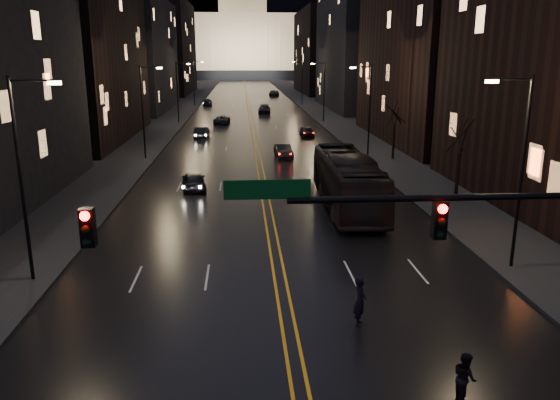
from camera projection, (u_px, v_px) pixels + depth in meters
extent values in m
cube|color=black|center=(247.00, 96.00, 140.82)|extent=(20.00, 320.00, 0.02)
cube|color=black|center=(192.00, 96.00, 139.84)|extent=(8.00, 320.00, 0.16)
cube|color=black|center=(301.00, 95.00, 141.77)|extent=(8.00, 320.00, 0.16)
cube|color=orange|center=(247.00, 96.00, 140.82)|extent=(0.62, 320.00, 0.01)
cube|color=black|center=(70.00, 18.00, 62.51)|extent=(12.00, 30.00, 28.00)
cube|color=black|center=(134.00, 55.00, 100.18)|extent=(12.00, 34.00, 20.00)
cube|color=black|center=(167.00, 48.00, 145.98)|extent=(12.00, 40.00, 24.00)
cube|color=black|center=(360.00, 39.00, 102.30)|extent=(12.00, 34.00, 26.00)
cube|color=black|center=(323.00, 52.00, 149.12)|extent=(12.00, 40.00, 22.00)
cube|color=black|center=(244.00, 74.00, 256.07)|extent=(90.00, 50.00, 4.00)
cube|color=#FFD293|center=(243.00, 43.00, 252.51)|extent=(80.00, 36.00, 24.00)
cylinder|color=black|center=(516.00, 196.00, 14.22)|extent=(12.00, 0.18, 0.18)
cube|color=black|center=(88.00, 227.00, 13.62)|extent=(0.35, 0.30, 1.00)
cube|color=black|center=(439.00, 220.00, 14.24)|extent=(0.35, 0.30, 1.00)
sphere|color=#FF0705|center=(85.00, 216.00, 13.36)|extent=(0.24, 0.24, 0.24)
sphere|color=#FF0705|center=(443.00, 209.00, 13.98)|extent=(0.24, 0.24, 0.24)
cube|color=#053F14|center=(267.00, 189.00, 13.70)|extent=(2.20, 0.06, 0.50)
cylinder|color=black|center=(521.00, 176.00, 24.68)|extent=(0.16, 0.16, 9.00)
cylinder|color=black|center=(512.00, 79.00, 23.52)|extent=(1.80, 0.10, 0.10)
cube|color=#F6CB94|center=(492.00, 81.00, 23.49)|extent=(0.50, 0.25, 0.15)
cylinder|color=black|center=(21.00, 184.00, 23.17)|extent=(0.16, 0.16, 9.00)
cylinder|color=black|center=(31.00, 80.00, 22.14)|extent=(1.80, 0.10, 0.10)
cube|color=#F6CB94|center=(54.00, 83.00, 22.22)|extent=(0.50, 0.25, 0.15)
cylinder|color=black|center=(369.00, 112.00, 53.62)|extent=(0.16, 0.16, 9.00)
cylinder|color=black|center=(362.00, 67.00, 52.46)|extent=(1.80, 0.10, 0.10)
cube|color=#F6CB94|center=(353.00, 68.00, 52.43)|extent=(0.50, 0.25, 0.15)
cylinder|color=black|center=(143.00, 113.00, 52.11)|extent=(0.16, 0.16, 9.00)
cylinder|color=black|center=(150.00, 67.00, 51.08)|extent=(1.80, 0.10, 0.10)
cube|color=#F6CB94|center=(159.00, 68.00, 51.16)|extent=(0.50, 0.25, 0.15)
cylinder|color=black|center=(324.00, 92.00, 82.56)|extent=(0.16, 0.16, 9.00)
cylinder|color=black|center=(319.00, 63.00, 81.40)|extent=(1.80, 0.10, 0.10)
cube|color=#F6CB94|center=(313.00, 64.00, 81.37)|extent=(0.50, 0.25, 0.15)
cylinder|color=black|center=(177.00, 93.00, 81.05)|extent=(0.16, 0.16, 9.00)
cylinder|color=black|center=(182.00, 63.00, 80.01)|extent=(1.80, 0.10, 0.10)
cube|color=#F6CB94|center=(188.00, 64.00, 80.10)|extent=(0.50, 0.25, 0.15)
cylinder|color=black|center=(302.00, 83.00, 111.50)|extent=(0.16, 0.16, 9.00)
cylinder|color=black|center=(298.00, 61.00, 110.34)|extent=(1.80, 0.10, 0.10)
cube|color=#F6CB94|center=(294.00, 62.00, 110.31)|extent=(0.50, 0.25, 0.15)
cylinder|color=black|center=(194.00, 83.00, 109.99)|extent=(0.16, 0.16, 9.00)
cylinder|color=black|center=(198.00, 62.00, 108.95)|extent=(1.80, 0.10, 0.10)
cube|color=#F6CB94|center=(202.00, 62.00, 109.04)|extent=(0.50, 0.25, 0.15)
cylinder|color=black|center=(457.00, 178.00, 37.09)|extent=(0.24, 0.24, 3.50)
cylinder|color=black|center=(393.00, 142.00, 52.53)|extent=(0.24, 0.24, 3.50)
imported|color=black|center=(348.00, 181.00, 35.85)|extent=(3.24, 12.94, 3.59)
imported|color=black|center=(194.00, 181.00, 41.02)|extent=(2.20, 4.33, 1.41)
imported|color=black|center=(202.00, 133.00, 66.89)|extent=(1.72, 4.37, 1.42)
imported|color=black|center=(222.00, 119.00, 81.58)|extent=(2.58, 4.80, 1.28)
imported|color=black|center=(207.00, 102.00, 112.28)|extent=(2.21, 4.90, 1.39)
imported|color=black|center=(283.00, 151.00, 54.01)|extent=(1.74, 4.19, 1.35)
imported|color=black|center=(307.00, 132.00, 68.30)|extent=(1.63, 3.88, 1.31)
imported|color=black|center=(264.00, 109.00, 95.75)|extent=(2.42, 5.38, 1.53)
imported|color=black|center=(274.00, 93.00, 139.10)|extent=(2.91, 5.58, 1.50)
imported|color=black|center=(360.00, 301.00, 20.18)|extent=(0.65, 0.81, 1.93)
imported|color=black|center=(465.00, 377.00, 15.71)|extent=(0.48, 0.80, 1.57)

